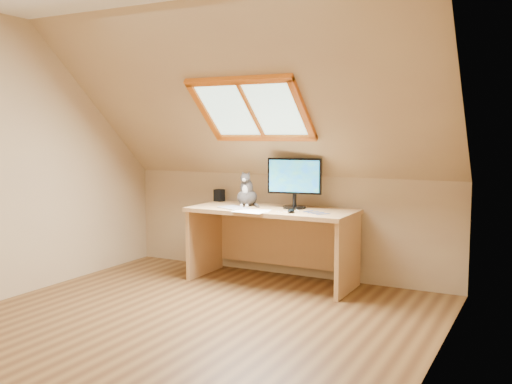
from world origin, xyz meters
The scene contains 10 objects.
ground centered at (0.00, 0.00, 0.00)m, with size 3.50×3.50×0.00m, color brown.
room_shell centered at (0.00, -0.09, 1.43)m, with size 3.52×3.52×2.41m.
desk centered at (0.04, 1.45, 0.49)m, with size 1.56×0.68×0.71m.
monitor centered at (0.22, 1.47, 0.98)m, with size 0.51×0.22×0.47m.
cat centered at (-0.27, 1.44, 0.84)m, with size 0.22×0.26×0.35m.
desk_speaker centered at (-0.69, 1.63, 0.77)m, with size 0.09×0.09×0.12m, color black.
graphics_tablet centered at (-0.28, 1.21, 0.72)m, with size 0.27×0.20×0.01m, color #B2B2B7.
mouse centered at (0.31, 1.19, 0.73)m, with size 0.06×0.10×0.03m, color black.
papers centered at (0.03, 1.12, 0.71)m, with size 0.33×0.27×0.00m.
cables centered at (0.42, 1.26, 0.72)m, with size 0.51×0.26×0.01m.
Camera 1 is at (2.35, -3.39, 1.42)m, focal length 40.00 mm.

